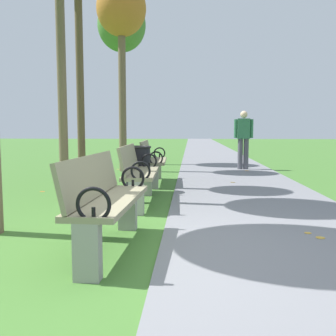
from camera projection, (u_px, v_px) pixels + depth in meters
name	position (u px, v px, depth m)	size (l,w,h in m)	color
ground_plane	(159.00, 252.00, 3.54)	(80.00, 80.00, 0.00)	#42722D
paved_walkway	(208.00, 149.00, 21.34)	(2.56, 44.00, 0.02)	slate
park_bench_1	(106.00, 199.00, 3.58)	(0.54, 1.62, 0.90)	gray
park_bench_2	(138.00, 172.00, 5.79)	(0.52, 1.61, 0.90)	gray
park_bench_3	(153.00, 160.00, 7.99)	(0.53, 1.62, 0.90)	gray
tree_4	(121.00, 14.00, 9.97)	(1.30, 1.30, 4.99)	brown
tree_5	(122.00, 27.00, 12.05)	(1.52, 1.52, 5.25)	#4C3D2D
pedestrian_walking	(243.00, 137.00, 10.62)	(0.53, 0.24, 1.62)	#4C4C56
trash_bin	(138.00, 169.00, 6.85)	(0.48, 0.48, 0.84)	black
scattered_leaves	(184.00, 182.00, 8.10)	(4.36, 7.05, 0.02)	#BC842D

